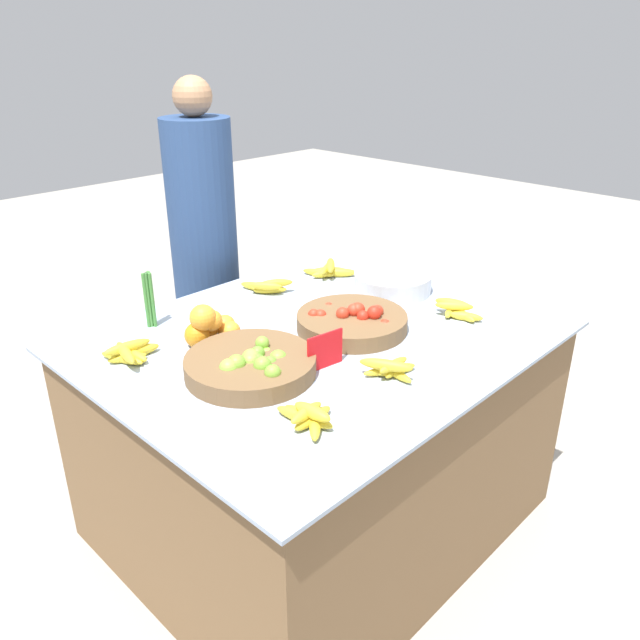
# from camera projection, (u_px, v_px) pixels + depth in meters

# --- Properties ---
(ground_plane) EXTENTS (12.00, 12.00, 0.00)m
(ground_plane) POSITION_uv_depth(u_px,v_px,m) (320.00, 515.00, 2.34)
(ground_plane) COLOR #A39E93
(market_table) EXTENTS (1.42, 1.18, 0.75)m
(market_table) POSITION_uv_depth(u_px,v_px,m) (320.00, 431.00, 2.19)
(market_table) COLOR brown
(market_table) RESTS_ON ground_plane
(lime_bowl) EXTENTS (0.38, 0.38, 0.09)m
(lime_bowl) POSITION_uv_depth(u_px,v_px,m) (251.00, 364.00, 1.78)
(lime_bowl) COLOR brown
(lime_bowl) RESTS_ON market_table
(tomato_basket) EXTENTS (0.36, 0.36, 0.09)m
(tomato_basket) POSITION_uv_depth(u_px,v_px,m) (352.00, 321.00, 2.05)
(tomato_basket) COLOR brown
(tomato_basket) RESTS_ON market_table
(orange_pile) EXTENTS (0.18, 0.13, 0.14)m
(orange_pile) POSITION_uv_depth(u_px,v_px,m) (210.00, 326.00, 1.95)
(orange_pile) COLOR orange
(orange_pile) RESTS_ON market_table
(metal_bowl) EXTENTS (0.29, 0.29, 0.07)m
(metal_bowl) POSITION_uv_depth(u_px,v_px,m) (393.00, 282.00, 2.36)
(metal_bowl) COLOR silver
(metal_bowl) RESTS_ON market_table
(price_sign) EXTENTS (0.13, 0.02, 0.11)m
(price_sign) POSITION_uv_depth(u_px,v_px,m) (325.00, 351.00, 1.80)
(price_sign) COLOR red
(price_sign) RESTS_ON market_table
(veg_bundle) EXTENTS (0.03, 0.03, 0.19)m
(veg_bundle) POSITION_uv_depth(u_px,v_px,m) (150.00, 300.00, 2.05)
(veg_bundle) COLOR #428438
(veg_bundle) RESTS_ON market_table
(banana_bunch_front_center) EXTENTS (0.16, 0.16, 0.06)m
(banana_bunch_front_center) POSITION_uv_depth(u_px,v_px,m) (391.00, 368.00, 1.77)
(banana_bunch_front_center) COLOR yellow
(banana_bunch_front_center) RESTS_ON market_table
(banana_bunch_back_center) EXTENTS (0.13, 0.18, 0.06)m
(banana_bunch_back_center) POSITION_uv_depth(u_px,v_px,m) (457.00, 309.00, 2.15)
(banana_bunch_back_center) COLOR yellow
(banana_bunch_back_center) RESTS_ON market_table
(banana_bunch_front_left) EXTENTS (0.15, 0.19, 0.06)m
(banana_bunch_front_left) POSITION_uv_depth(u_px,v_px,m) (267.00, 287.00, 2.35)
(banana_bunch_front_left) COLOR yellow
(banana_bunch_front_left) RESTS_ON market_table
(banana_bunch_middle_left) EXTENTS (0.17, 0.18, 0.06)m
(banana_bunch_middle_left) POSITION_uv_depth(u_px,v_px,m) (129.00, 353.00, 1.85)
(banana_bunch_middle_left) COLOR yellow
(banana_bunch_middle_left) RESTS_ON market_table
(banana_bunch_middle_right) EXTENTS (0.14, 0.18, 0.06)m
(banana_bunch_middle_right) POSITION_uv_depth(u_px,v_px,m) (309.00, 417.00, 1.55)
(banana_bunch_middle_right) COLOR yellow
(banana_bunch_middle_right) RESTS_ON market_table
(banana_bunch_front_right) EXTENTS (0.17, 0.20, 0.06)m
(banana_bunch_front_right) POSITION_uv_depth(u_px,v_px,m) (329.00, 270.00, 2.51)
(banana_bunch_front_right) COLOR yellow
(banana_bunch_front_right) RESTS_ON market_table
(vendor_person) EXTENTS (0.28, 0.28, 1.51)m
(vendor_person) POSITION_uv_depth(u_px,v_px,m) (207.00, 273.00, 2.71)
(vendor_person) COLOR navy
(vendor_person) RESTS_ON ground_plane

